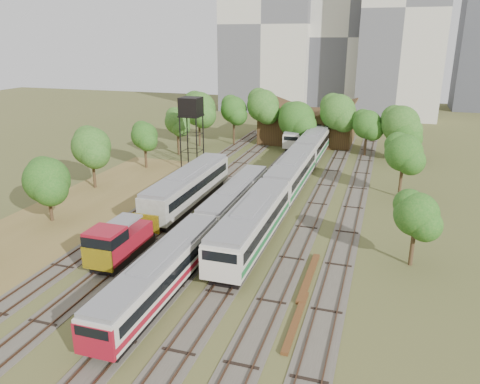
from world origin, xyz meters
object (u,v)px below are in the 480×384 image
(shunter_locomotive, at_px, (118,243))
(water_tower, at_px, (191,109))
(railcar_red_set, at_px, (205,230))
(railcar_green_set, at_px, (291,173))

(shunter_locomotive, height_order, water_tower, water_tower)
(shunter_locomotive, relative_size, water_tower, 0.80)
(railcar_red_set, height_order, railcar_green_set, railcar_green_set)
(water_tower, bearing_deg, shunter_locomotive, -78.67)
(water_tower, bearing_deg, railcar_green_set, -21.29)
(railcar_green_set, relative_size, water_tower, 5.13)
(water_tower, bearing_deg, railcar_red_set, -64.46)
(railcar_green_set, bearing_deg, shunter_locomotive, -112.87)
(railcar_green_set, distance_m, shunter_locomotive, 25.74)
(railcar_red_set, relative_size, water_tower, 3.40)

